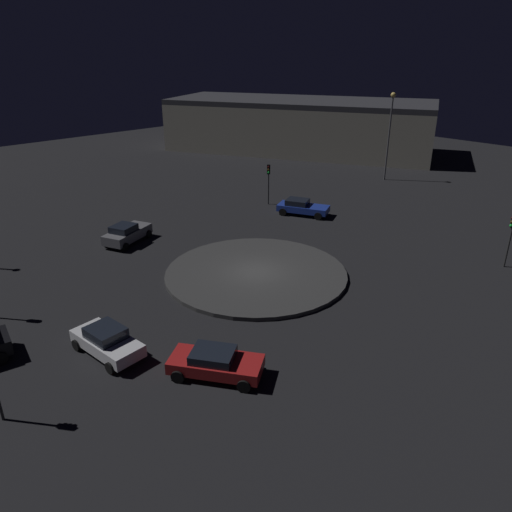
{
  "coord_description": "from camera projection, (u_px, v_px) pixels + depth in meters",
  "views": [
    {
      "loc": [
        -21.19,
        20.53,
        14.22
      ],
      "look_at": [
        0.0,
        0.0,
        1.38
      ],
      "focal_mm": 33.97,
      "sensor_mm": 36.0,
      "label": 1
    }
  ],
  "objects": [
    {
      "name": "ground_plane",
      "position": [
        256.0,
        275.0,
        32.73
      ],
      "size": [
        119.5,
        119.5,
        0.0
      ],
      "primitive_type": "plane",
      "color": "black"
    },
    {
      "name": "roundabout_island",
      "position": [
        256.0,
        273.0,
        32.68
      ],
      "size": [
        12.22,
        12.22,
        0.26
      ],
      "primitive_type": "cylinder",
      "color": "#383838",
      "rests_on": "ground_plane"
    },
    {
      "name": "car_grey",
      "position": [
        127.0,
        233.0,
        37.76
      ],
      "size": [
        3.2,
        4.48,
        1.55
      ],
      "rotation": [
        0.0,
        0.0,
        -1.19
      ],
      "color": "slate",
      "rests_on": "ground_plane"
    },
    {
      "name": "car_blue",
      "position": [
        302.0,
        207.0,
        44.11
      ],
      "size": [
        4.93,
        3.58,
        1.4
      ],
      "rotation": [
        0.0,
        0.0,
        3.57
      ],
      "color": "#1E38A5",
      "rests_on": "ground_plane"
    },
    {
      "name": "car_red",
      "position": [
        215.0,
        362.0,
        22.49
      ],
      "size": [
        4.6,
        3.89,
        1.33
      ],
      "rotation": [
        0.0,
        0.0,
        0.58
      ],
      "color": "red",
      "rests_on": "ground_plane"
    },
    {
      "name": "car_white",
      "position": [
        107.0,
        341.0,
        24.07
      ],
      "size": [
        4.21,
        2.27,
        1.48
      ],
      "rotation": [
        0.0,
        0.0,
        0.1
      ],
      "color": "white",
      "rests_on": "ground_plane"
    },
    {
      "name": "traffic_light_southwest",
      "position": [
        511.0,
        231.0,
        32.85
      ],
      "size": [
        0.38,
        0.39,
        3.78
      ],
      "rotation": [
        0.0,
        0.0,
        0.88
      ],
      "color": "#2D2D2D",
      "rests_on": "ground_plane"
    },
    {
      "name": "traffic_light_southeast",
      "position": [
        269.0,
        176.0,
        46.2
      ],
      "size": [
        0.38,
        0.39,
        3.89
      ],
      "rotation": [
        0.0,
        0.0,
        2.3
      ],
      "color": "#2D2D2D",
      "rests_on": "ground_plane"
    },
    {
      "name": "streetlamp_south",
      "position": [
        390.0,
        124.0,
        53.48
      ],
      "size": [
        0.55,
        0.55,
        9.63
      ],
      "color": "#4C4C51",
      "rests_on": "ground_plane"
    },
    {
      "name": "store_building",
      "position": [
        300.0,
        125.0,
        70.21
      ],
      "size": [
        39.38,
        28.91,
        7.23
      ],
      "rotation": [
        0.0,
        0.0,
        6.74
      ],
      "color": "#ADA893",
      "rests_on": "ground_plane"
    }
  ]
}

